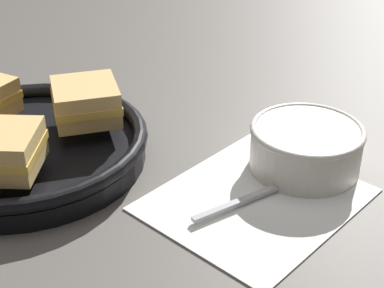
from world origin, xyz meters
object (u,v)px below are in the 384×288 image
(skillet, at_px, (25,146))
(sandwich_far_left, at_px, (86,102))
(soup_bowl, at_px, (306,145))
(spoon, at_px, (283,185))

(skillet, height_order, sandwich_far_left, sandwich_far_left)
(sandwich_far_left, bearing_deg, soup_bowl, -59.52)
(soup_bowl, bearing_deg, spoon, -172.54)
(sandwich_far_left, bearing_deg, skillet, 158.74)
(soup_bowl, xyz_separation_m, spoon, (-0.06, -0.01, -0.03))
(soup_bowl, height_order, skillet, soup_bowl)
(soup_bowl, xyz_separation_m, skillet, (-0.22, 0.27, -0.01))
(soup_bowl, distance_m, skillet, 0.35)
(soup_bowl, relative_size, sandwich_far_left, 1.18)
(spoon, xyz_separation_m, skillet, (-0.16, 0.28, 0.01))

